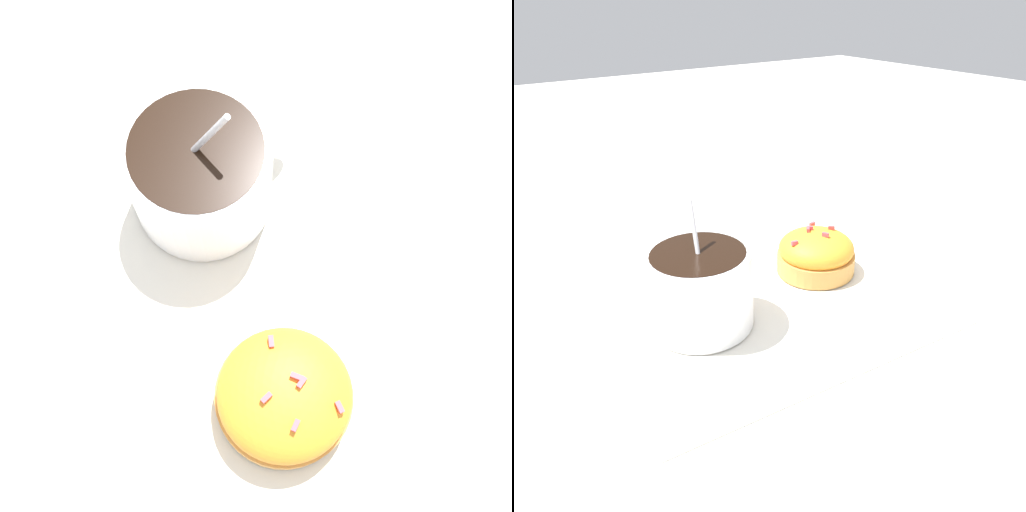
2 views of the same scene
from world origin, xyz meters
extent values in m
plane|color=silver|center=(0.00, 0.00, 0.00)|extent=(3.00, 3.00, 0.00)
cube|color=white|center=(0.00, 0.00, 0.00)|extent=(0.35, 0.33, 0.00)
cylinder|color=white|center=(-0.08, -0.01, 0.04)|extent=(0.09, 0.09, 0.07)
cylinder|color=black|center=(-0.08, -0.01, 0.07)|extent=(0.08, 0.08, 0.01)
torus|color=white|center=(-0.09, 0.04, 0.04)|extent=(0.02, 0.04, 0.04)
ellipsoid|color=silver|center=(-0.07, 0.01, 0.01)|extent=(0.02, 0.03, 0.01)
cylinder|color=silver|center=(-0.08, -0.02, 0.07)|extent=(0.02, 0.06, 0.11)
cylinder|color=#D19347|center=(0.07, 0.00, 0.01)|extent=(0.09, 0.09, 0.02)
ellipsoid|color=orange|center=(0.07, 0.00, 0.03)|extent=(0.08, 0.08, 0.04)
cube|color=#EA4C56|center=(0.09, 0.03, 0.04)|extent=(0.01, 0.00, 0.00)
cube|color=#EA4C56|center=(0.07, 0.01, 0.05)|extent=(0.01, 0.01, 0.00)
cube|color=#EA4C56|center=(0.10, 0.00, 0.05)|extent=(0.01, 0.01, 0.00)
cube|color=#EA4C56|center=(0.04, 0.00, 0.05)|extent=(0.01, 0.00, 0.00)
cube|color=#EA4C56|center=(0.08, -0.01, 0.05)|extent=(0.01, 0.01, 0.00)
cube|color=#EA4C56|center=(0.07, 0.01, 0.05)|extent=(0.01, 0.01, 0.00)
camera|label=1|loc=(0.13, -0.03, 0.46)|focal=50.00mm
camera|label=2|loc=(-0.25, -0.36, 0.28)|focal=35.00mm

